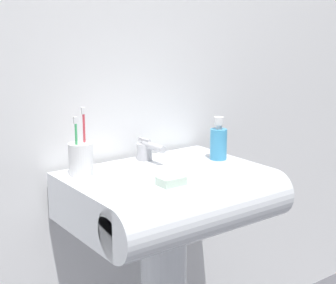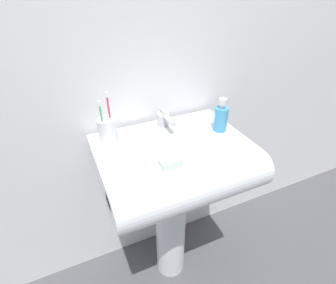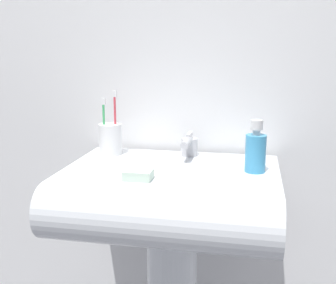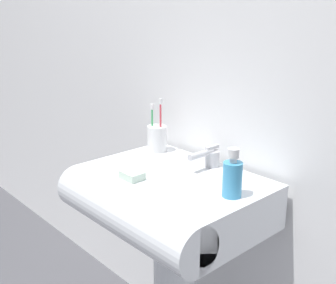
{
  "view_description": "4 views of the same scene",
  "coord_description": "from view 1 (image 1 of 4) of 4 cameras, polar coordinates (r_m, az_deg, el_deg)",
  "views": [
    {
      "loc": [
        -0.88,
        -1.21,
        1.26
      ],
      "look_at": [
        0.02,
        0.0,
        0.9
      ],
      "focal_mm": 55.0,
      "sensor_mm": 36.0,
      "label": 1
    },
    {
      "loc": [
        -0.36,
        -0.77,
        1.37
      ],
      "look_at": [
        -0.02,
        -0.02,
        0.83
      ],
      "focal_mm": 28.0,
      "sensor_mm": 36.0,
      "label": 2
    },
    {
      "loc": [
        0.21,
        -1.11,
        1.14
      ],
      "look_at": [
        -0.01,
        0.02,
        0.88
      ],
      "focal_mm": 45.0,
      "sensor_mm": 36.0,
      "label": 3
    },
    {
      "loc": [
        0.91,
        -0.86,
        1.31
      ],
      "look_at": [
        -0.03,
        -0.0,
        0.92
      ],
      "focal_mm": 45.0,
      "sensor_mm": 36.0,
      "label": 4
    }
  ],
  "objects": [
    {
      "name": "faucet",
      "position": [
        1.67,
        -2.36,
        -0.88
      ],
      "size": [
        0.05,
        0.13,
        0.07
      ],
      "color": "#B7B7BC",
      "rests_on": "sink_basin"
    },
    {
      "name": "wall_back",
      "position": [
        1.7,
        -5.32,
        11.3
      ],
      "size": [
        5.0,
        0.05,
        2.4
      ],
      "primitive_type": "cube",
      "color": "white",
      "rests_on": "ground"
    },
    {
      "name": "bar_soap",
      "position": [
        1.43,
        0.34,
        -4.34
      ],
      "size": [
        0.07,
        0.05,
        0.02
      ],
      "primitive_type": "cube",
      "color": "silver",
      "rests_on": "sink_basin"
    },
    {
      "name": "toothbrush_cup",
      "position": [
        1.53,
        -9.64,
        -1.8
      ],
      "size": [
        0.07,
        0.07,
        0.2
      ],
      "color": "white",
      "rests_on": "sink_basin"
    },
    {
      "name": "soap_bottle",
      "position": [
        1.69,
        5.62,
        -0.01
      ],
      "size": [
        0.06,
        0.06,
        0.14
      ],
      "color": "#3F99CC",
      "rests_on": "sink_basin"
    },
    {
      "name": "sink_basin",
      "position": [
        1.54,
        0.64,
        -6.23
      ],
      "size": [
        0.59,
        0.46,
        0.14
      ],
      "color": "white",
      "rests_on": "sink_pedestal"
    }
  ]
}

